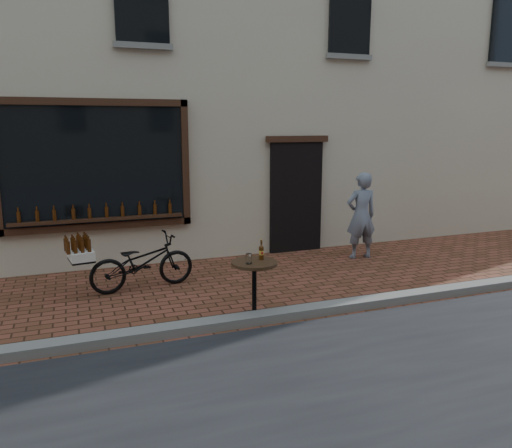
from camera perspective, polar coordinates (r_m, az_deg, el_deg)
name	(u,v)px	position (r m, az deg, el deg)	size (l,w,h in m)	color
ground	(274,326)	(6.52, 2.02, -11.62)	(90.00, 90.00, 0.00)	#562F1B
kerb	(268,316)	(6.67, 1.36, -10.52)	(90.00, 0.25, 0.12)	slate
shop_building	(167,15)	(12.51, -10.16, 22.50)	(28.00, 6.20, 10.00)	#C1B798
cargo_bicycle	(140,262)	(7.99, -13.11, -4.24)	(1.97, 0.81, 0.92)	black
bistro_table	(254,278)	(6.59, -0.18, -6.18)	(0.61, 0.61, 1.05)	black
pedestrian	(361,216)	(9.72, 11.92, 0.94)	(0.60, 0.40, 1.66)	slate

